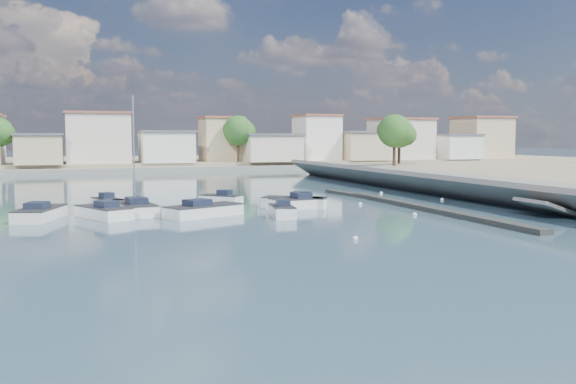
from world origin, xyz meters
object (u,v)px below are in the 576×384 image
object	(u,v)px
motorboat_e	(42,214)
motorboat_g	(110,204)
motorboat_d	(295,204)
sailboat	(134,208)
motorboat_h	(207,211)
motorboat_a	(101,213)
motorboat_b	(282,211)
motorboat_c	(291,202)
motorboat_f	(219,200)

from	to	relation	value
motorboat_e	motorboat_g	distance (m)	6.90
motorboat_d	sailboat	distance (m)	12.50
motorboat_g	motorboat_h	xyz separation A→B (m)	(6.48, -6.93, -0.00)
motorboat_h	motorboat_a	bearing A→B (deg)	169.55
motorboat_h	sailboat	xyz separation A→B (m)	(-4.90, 3.45, 0.03)
motorboat_b	motorboat_c	world-z (taller)	same
sailboat	motorboat_d	bearing A→B (deg)	-5.63
motorboat_d	motorboat_g	xyz separation A→B (m)	(-14.02, 4.71, 0.00)
motorboat_e	sailboat	xyz separation A→B (m)	(6.47, 1.39, 0.03)
motorboat_c	motorboat_g	distance (m)	14.60
motorboat_b	motorboat_e	world-z (taller)	same
motorboat_b	motorboat_c	size ratio (longest dim) A/B	0.75
motorboat_d	sailboat	xyz separation A→B (m)	(-12.44, 1.23, 0.03)
motorboat_f	sailboat	world-z (taller)	sailboat
motorboat_c	motorboat_h	xyz separation A→B (m)	(-7.74, -3.64, -0.00)
motorboat_g	motorboat_b	bearing A→B (deg)	-38.32
motorboat_e	motorboat_f	world-z (taller)	same
motorboat_e	motorboat_h	xyz separation A→B (m)	(11.36, -2.06, 0.00)
motorboat_d	motorboat_f	xyz separation A→B (m)	(-5.04, 5.15, 0.00)
motorboat_c	motorboat_e	xyz separation A→B (m)	(-19.10, -1.59, -0.00)
motorboat_f	motorboat_e	bearing A→B (deg)	-159.03
motorboat_e	motorboat_h	distance (m)	11.55
motorboat_g	motorboat_h	distance (m)	9.49
motorboat_f	sailboat	xyz separation A→B (m)	(-7.40, -3.92, 0.03)
motorboat_d	motorboat_h	distance (m)	7.86
motorboat_g	motorboat_a	bearing A→B (deg)	-98.91
motorboat_b	motorboat_h	bearing A→B (deg)	156.81
motorboat_b	sailboat	xyz separation A→B (m)	(-9.90, 5.60, 0.03)
motorboat_b	sailboat	world-z (taller)	sailboat
motorboat_c	motorboat_d	xyz separation A→B (m)	(-0.20, -1.42, -0.00)
motorboat_a	motorboat_f	xyz separation A→B (m)	(9.86, 6.02, -0.00)
motorboat_b	sailboat	distance (m)	11.37
motorboat_d	motorboat_g	bearing A→B (deg)	161.45
motorboat_f	motorboat_g	distance (m)	9.00
motorboat_g	sailboat	xyz separation A→B (m)	(1.59, -3.48, 0.03)
motorboat_c	sailboat	bearing A→B (deg)	-179.13
motorboat_c	motorboat_g	xyz separation A→B (m)	(-14.22, 3.29, 0.00)
sailboat	motorboat_h	bearing A→B (deg)	-35.19
motorboat_b	motorboat_a	bearing A→B (deg)	164.19
motorboat_a	motorboat_c	world-z (taller)	same
motorboat_a	motorboat_g	distance (m)	5.64
motorboat_f	motorboat_g	xyz separation A→B (m)	(-8.99, -0.44, 0.00)
motorboat_g	motorboat_c	bearing A→B (deg)	-13.02
motorboat_e	sailboat	world-z (taller)	sailboat
motorboat_a	motorboat_g	world-z (taller)	same
motorboat_c	motorboat_h	distance (m)	8.55
motorboat_g	motorboat_d	bearing A→B (deg)	-18.55
motorboat_h	sailboat	bearing A→B (deg)	144.81
motorboat_h	motorboat_c	bearing A→B (deg)	25.22
motorboat_a	motorboat_h	xyz separation A→B (m)	(7.36, -1.36, -0.00)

